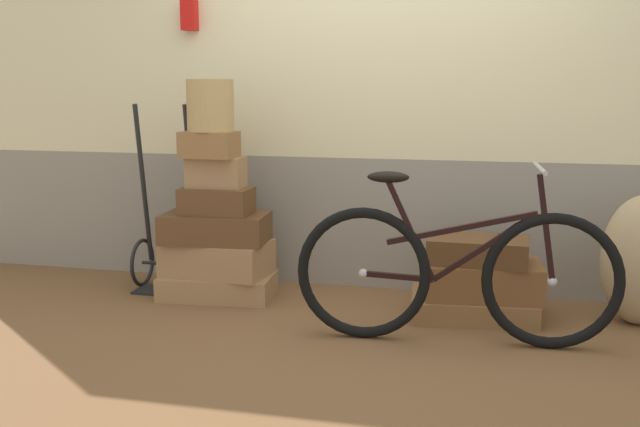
{
  "coord_description": "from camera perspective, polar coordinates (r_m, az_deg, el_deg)",
  "views": [
    {
      "loc": [
        0.73,
        -4.08,
        1.36
      ],
      "look_at": [
        -0.32,
        0.17,
        0.6
      ],
      "focal_mm": 41.83,
      "sensor_mm": 36.0,
      "label": 1
    }
  ],
  "objects": [
    {
      "name": "suitcase_4",
      "position": [
        4.74,
        -7.94,
        3.14
      ],
      "size": [
        0.35,
        0.22,
        0.19
      ],
      "primitive_type": "cube",
      "rotation": [
        0.0,
        0.0,
        0.03
      ],
      "color": "#9E754C",
      "rests_on": "suitcase_3"
    },
    {
      "name": "suitcase_3",
      "position": [
        4.74,
        -7.91,
        0.95
      ],
      "size": [
        0.44,
        0.27,
        0.17
      ],
      "primitive_type": "cube",
      "rotation": [
        0.0,
        0.0,
        0.01
      ],
      "color": "brown",
      "rests_on": "suitcase_2"
    },
    {
      "name": "bicycle",
      "position": [
        3.98,
        10.3,
        -4.55
      ],
      "size": [
        1.69,
        0.46,
        0.95
      ],
      "color": "black",
      "rests_on": "ground"
    },
    {
      "name": "suitcase_7",
      "position": [
        4.49,
        12.35,
        -4.93
      ],
      "size": [
        0.7,
        0.48,
        0.21
      ],
      "primitive_type": "cube",
      "rotation": [
        0.0,
        0.0,
        0.1
      ],
      "color": "brown",
      "rests_on": "suitcase_6"
    },
    {
      "name": "suitcase_5",
      "position": [
        4.68,
        -8.48,
        5.23
      ],
      "size": [
        0.35,
        0.23,
        0.16
      ],
      "primitive_type": "cube",
      "rotation": [
        0.0,
        0.0,
        -0.05
      ],
      "color": "olive",
      "rests_on": "suitcase_4"
    },
    {
      "name": "suitcase_8",
      "position": [
        4.43,
        12.01,
        -2.77
      ],
      "size": [
        0.57,
        0.36,
        0.15
      ],
      "primitive_type": "cube",
      "rotation": [
        0.0,
        0.0,
        -0.03
      ],
      "color": "brown",
      "rests_on": "suitcase_7"
    },
    {
      "name": "suitcase_6",
      "position": [
        4.54,
        11.62,
        -6.91
      ],
      "size": [
        0.76,
        0.56,
        0.13
      ],
      "primitive_type": "cube",
      "rotation": [
        0.0,
        0.0,
        0.1
      ],
      "color": "olive",
      "rests_on": "ground"
    },
    {
      "name": "suitcase_0",
      "position": [
        4.87,
        -7.81,
        -5.49
      ],
      "size": [
        0.75,
        0.47,
        0.15
      ],
      "primitive_type": "cube",
      "rotation": [
        0.0,
        0.0,
        0.09
      ],
      "color": "#9E754C",
      "rests_on": "ground"
    },
    {
      "name": "station_building",
      "position": [
        4.98,
        5.64,
        10.45
      ],
      "size": [
        7.29,
        0.74,
        2.82
      ],
      "color": "gray",
      "rests_on": "ground"
    },
    {
      "name": "ground",
      "position": [
        4.37,
        3.57,
        -8.67
      ],
      "size": [
        9.29,
        5.2,
        0.06
      ],
      "primitive_type": "cube",
      "color": "brown"
    },
    {
      "name": "wicker_basket",
      "position": [
        4.7,
        -8.39,
        8.19
      ],
      "size": [
        0.29,
        0.29,
        0.32
      ],
      "primitive_type": "cylinder",
      "color": "tan",
      "rests_on": "suitcase_5"
    },
    {
      "name": "suitcase_2",
      "position": [
        4.79,
        -7.99,
        -1.08
      ],
      "size": [
        0.69,
        0.43,
        0.18
      ],
      "primitive_type": "cube",
      "rotation": [
        0.0,
        0.0,
        0.08
      ],
      "color": "brown",
      "rests_on": "suitcase_1"
    },
    {
      "name": "suitcase_1",
      "position": [
        4.84,
        -7.88,
        -3.36
      ],
      "size": [
        0.69,
        0.44,
        0.21
      ],
      "primitive_type": "cube",
      "rotation": [
        0.0,
        0.0,
        -0.08
      ],
      "color": "#9E754C",
      "rests_on": "suitcase_0"
    },
    {
      "name": "luggage_trolley",
      "position": [
        5.09,
        -11.5,
        -2.7
      ],
      "size": [
        0.43,
        0.38,
        1.23
      ],
      "color": "black",
      "rests_on": "ground"
    }
  ]
}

